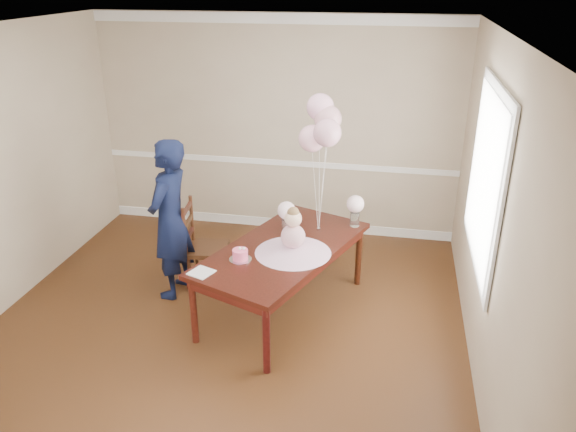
{
  "coord_description": "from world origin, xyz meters",
  "views": [
    {
      "loc": [
        1.46,
        -4.14,
        3.13
      ],
      "look_at": [
        0.54,
        0.52,
        1.05
      ],
      "focal_mm": 35.0,
      "sensor_mm": 36.0,
      "label": 1
    }
  ],
  "objects": [
    {
      "name": "baby_head",
      "position": [
        0.6,
        0.46,
        1.06
      ],
      "size": [
        0.16,
        0.16,
        0.16
      ],
      "primitive_type": "sphere",
      "color": "beige",
      "rests_on": "baby_torso"
    },
    {
      "name": "balloon_d",
      "position": [
        0.73,
        1.13,
        1.94
      ],
      "size": [
        0.26,
        0.26,
        0.26
      ],
      "primitive_type": "sphere",
      "color": "#FFB4D4",
      "rests_on": "balloon_ribbon_d"
    },
    {
      "name": "balloon_b",
      "position": [
        0.83,
        0.92,
        1.75
      ],
      "size": [
        0.26,
        0.26,
        0.26
      ],
      "primitive_type": "sphere",
      "color": "#E4A1B7",
      "rests_on": "balloon_ribbon_b"
    },
    {
      "name": "roses_far",
      "position": [
        1.11,
        1.17,
        0.95
      ],
      "size": [
        0.18,
        0.18,
        0.18
      ],
      "primitive_type": "sphere",
      "color": "#FFD5DB",
      "rests_on": "rose_vase_far"
    },
    {
      "name": "baby_skirt",
      "position": [
        0.6,
        0.46,
        0.76
      ],
      "size": [
        0.93,
        0.93,
        0.09
      ],
      "primitive_type": "cone",
      "rotation": [
        0.0,
        0.0,
        -0.37
      ],
      "color": "#D69EBD",
      "rests_on": "dining_table_top"
    },
    {
      "name": "cake_flower_b",
      "position": [
        0.19,
        0.23,
        0.82
      ],
      "size": [
        0.03,
        0.03,
        0.03
      ],
      "primitive_type": "sphere",
      "color": "white",
      "rests_on": "birthday_cake"
    },
    {
      "name": "table_apron",
      "position": [
        0.49,
        0.55,
        0.61
      ],
      "size": [
        1.44,
        1.98,
        0.09
      ],
      "primitive_type": "cube",
      "rotation": [
        0.0,
        0.0,
        -0.37
      ],
      "color": "black",
      "rests_on": "table_leg_fl"
    },
    {
      "name": "floor",
      "position": [
        0.0,
        0.0,
        0.0
      ],
      "size": [
        4.5,
        5.0,
        0.0
      ],
      "primitive_type": "cube",
      "color": "#351C0D",
      "rests_on": "ground"
    },
    {
      "name": "chair_slat_mid",
      "position": [
        -0.59,
        0.89,
        0.73
      ],
      "size": [
        0.08,
        0.38,
        0.05
      ],
      "primitive_type": "cube",
      "rotation": [
        0.0,
        0.0,
        0.13
      ],
      "color": "#361E0E",
      "rests_on": "dining_chair_seat"
    },
    {
      "name": "chair_back_post_l",
      "position": [
        -0.57,
        0.72,
        0.69
      ],
      "size": [
        0.04,
        0.04,
        0.52
      ],
      "primitive_type": "cylinder",
      "rotation": [
        0.0,
        0.0,
        0.13
      ],
      "color": "#3C1C10",
      "rests_on": "dining_chair_seat"
    },
    {
      "name": "chair_slat_top",
      "position": [
        -0.59,
        0.89,
        0.88
      ],
      "size": [
        0.08,
        0.38,
        0.05
      ],
      "primitive_type": "cube",
      "rotation": [
        0.0,
        0.0,
        0.13
      ],
      "color": "#39180F",
      "rests_on": "dining_chair_seat"
    },
    {
      "name": "cake_platter",
      "position": [
        0.16,
        0.22,
        0.71
      ],
      "size": [
        0.27,
        0.27,
        0.01
      ],
      "primitive_type": "cylinder",
      "rotation": [
        0.0,
        0.0,
        -0.37
      ],
      "color": "silver",
      "rests_on": "dining_table_top"
    },
    {
      "name": "window_blinds",
      "position": [
        2.21,
        0.5,
        1.55
      ],
      "size": [
        0.01,
        1.5,
        1.4
      ],
      "primitive_type": "cube",
      "color": "white",
      "rests_on": "wall_right"
    },
    {
      "name": "chair_back_post_r",
      "position": [
        -0.62,
        1.05,
        0.69
      ],
      "size": [
        0.04,
        0.04,
        0.52
      ],
      "primitive_type": "cylinder",
      "rotation": [
        0.0,
        0.0,
        0.13
      ],
      "color": "#3A1D0F",
      "rests_on": "dining_chair_seat"
    },
    {
      "name": "chair_leg_fl",
      "position": [
        -0.55,
        0.72,
        0.2
      ],
      "size": [
        0.04,
        0.04,
        0.4
      ],
      "primitive_type": "cylinder",
      "rotation": [
        0.0,
        0.0,
        0.13
      ],
      "color": "#32180D",
      "rests_on": "floor"
    },
    {
      "name": "table_leg_br",
      "position": [
        1.17,
        1.22,
        0.33
      ],
      "size": [
        0.09,
        0.09,
        0.66
      ],
      "primitive_type": "cylinder",
      "rotation": [
        0.0,
        0.0,
        -0.37
      ],
      "color": "black",
      "rests_on": "floor"
    },
    {
      "name": "dining_table_top",
      "position": [
        0.49,
        0.55,
        0.69
      ],
      "size": [
        1.57,
        2.1,
        0.05
      ],
      "primitive_type": "cube",
      "rotation": [
        0.0,
        0.0,
        -0.37
      ],
      "color": "black",
      "rests_on": "table_leg_fl"
    },
    {
      "name": "chair_rail_trim",
      "position": [
        0.0,
        2.49,
        0.9
      ],
      "size": [
        4.5,
        0.02,
        0.07
      ],
      "primitive_type": "cube",
      "color": "white",
      "rests_on": "wall_back"
    },
    {
      "name": "balloon_ribbon_d",
      "position": [
        0.75,
        1.07,
        1.26
      ],
      "size": [
        0.04,
        0.12,
        1.07
      ],
      "primitive_type": "cylinder",
      "rotation": [
        -0.09,
        -0.07,
        -0.37
      ],
      "color": "white",
      "rests_on": "balloon_weight"
    },
    {
      "name": "woman",
      "position": [
        -0.7,
        0.68,
        0.83
      ],
      "size": [
        0.46,
        0.64,
        1.67
      ],
      "primitive_type": "imported",
      "rotation": [
        0.0,
        0.0,
        -1.67
      ],
      "color": "black",
      "rests_on": "floor"
    },
    {
      "name": "ceiling",
      "position": [
        0.0,
        0.0,
        2.7
      ],
      "size": [
        4.5,
        5.0,
        0.02
      ],
      "primitive_type": "cube",
      "color": "white",
      "rests_on": "wall_back"
    },
    {
      "name": "rose_vase_near",
      "position": [
        0.46,
        0.87,
        0.78
      ],
      "size": [
        0.12,
        0.12,
        0.15
      ],
      "primitive_type": "cylinder",
      "rotation": [
        0.0,
        0.0,
        -0.37
      ],
      "color": "silver",
      "rests_on": "dining_table_top"
    },
    {
      "name": "baseboard_trim",
      "position": [
        0.0,
        2.49,
        0.06
      ],
      "size": [
        4.5,
        0.02,
        0.12
      ],
      "primitive_type": "cube",
      "color": "white",
      "rests_on": "floor"
    },
    {
      "name": "birthday_cake",
      "position": [
        0.16,
        0.22,
        0.76
      ],
      "size": [
        0.18,
        0.18,
        0.09
      ],
      "primitive_type": "cylinder",
      "rotation": [
        0.0,
        0.0,
        -0.37
      ],
      "color": "#FE507E",
      "rests_on": "cake_platter"
    },
    {
      "name": "balloon_c",
      "position": [
        0.82,
        1.08,
        1.84
      ],
      "size": [
        0.26,
        0.26,
        0.26
      ],
      "primitive_type": "sphere",
      "color": "#D798A4",
      "rests_on": "balloon_ribbon_c"
    },
    {
      "name": "chair_leg_bl",
      "position": [
        -0.6,
        1.05,
        0.2
      ],
      "size": [
        0.04,
        0.04,
        0.4
      ],
      "primitive_type": "cylinder",
      "rotation": [
        0.0,
        0.0,
        0.13
      ],
      "color": "#39210F",
      "rests_on": "floor"
    },
    {
      "name": "table_leg_bl",
      "position": [
        0.43,
        1.51,
        0.33
      ],
      "size": [
        0.09,
        0.09,
        0.66
      ],
      "primitive_type": "cylinder",
      "rotation": [
        0.0,
        0.0,
        -0.37
      ],
      "color": "black",
      "rests_on": "floor"
    },
    {
      "name": "chair_leg_br",
      "position": [
        -0.26,
        1.1,
        0.2
      ],
      "size": [
        0.04,
        0.04,
        0.4
      ],
      "primitive_type": "cylinder",
      "rotation": [
        0.0,
        0.0,
        0.13
      ],
      "color": "#38170F",
      "rests_on": "floor"
    },
    {
      "name": "balloon_weight",
      "position": [
        0.76,
        1.0,
        0.72
      ],
      "size": [
        0.05,
        0.05,
        0.02
      ],
      "primitive_type": "cylinder",
      "rotation": [
        0.0,
        0.0,
        -0.37
      ],
      "color": "#B9B9BE",
      "rests_on": "dining_table_top"
    },
    {
      "name": "balloon_ribbon_a",
      "position": [
        0.72,
        1.02,
        1.12
      ],
      "size": [
        0.08,
        0.04,
        0.79
      ],
      "primitive_type": "cylinder",
      "rotation": [
        0.0,
        -0.1,
        -0.37
      ],
      "color": "white",
      "rests_on": "balloon_weight"
    },
    {
      "name": "balloon_ribbon_c",
      "position": [
        0.79,
        1.04,
        1.21
      ],
      "size": [
        0.05,
        0.08,
        0.98
      ],
      "primitive_type": "cylinder",
      "rotation": [
        -0.09,
        0.02,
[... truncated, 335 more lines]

